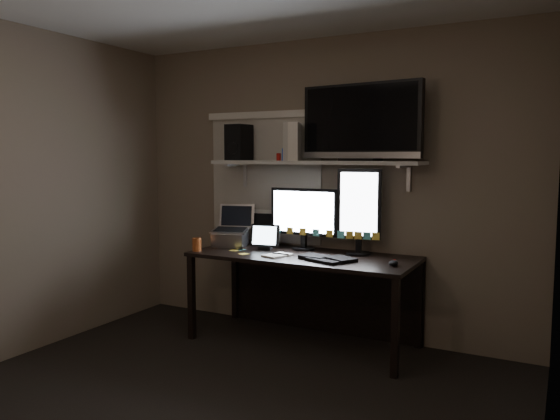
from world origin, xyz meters
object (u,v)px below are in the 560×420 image
Objects in this scene: keyboard at (328,258)px; game_console at (295,142)px; desk at (309,273)px; monitor_landscape at (304,218)px; monitor_portrait at (359,211)px; mouse at (393,263)px; tablet at (265,237)px; cup at (197,244)px; speaker at (239,142)px; laptop at (230,226)px; tv at (361,122)px.

game_console is (-0.44, 0.33, 0.89)m from keyboard.
monitor_landscape is at bearing 135.24° from desk.
monitor_portrait reaches higher than mouse.
monitor_landscape is 2.45× the size of tablet.
cup is 1.19m from game_console.
game_console is (0.67, 0.49, 0.85)m from cup.
speaker is (-0.73, 0.10, 1.08)m from desk.
monitor_landscape is at bearing 171.36° from monitor_portrait.
laptop is at bearing 69.33° from cup.
speaker is (-1.13, 0.01, 0.56)m from monitor_portrait.
keyboard is 0.67m from tablet.
keyboard is (0.35, -0.32, -0.25)m from monitor_landscape.
laptop is (-0.64, -0.16, -0.09)m from monitor_landscape.
keyboard is 4.21× the size of mouse.
game_console is at bearing 36.30° from cup.
tablet is at bearing -150.42° from monitor_landscape.
monitor_portrait is at bearing 1.73° from speaker.
game_console is at bearing -172.11° from tv.
tv is (-0.00, 0.02, 0.70)m from monitor_portrait.
monitor_portrait is at bearing 134.96° from mouse.
laptop is at bearing -171.24° from keyboard.
cup is (-1.62, -0.18, 0.04)m from mouse.
desk is at bearing 24.37° from cup.
monitor_landscape reaches higher than cup.
monitor_portrait is (0.39, 0.09, 0.53)m from desk.
monitor_landscape is 0.86× the size of monitor_portrait.
cup is at bearing 179.72° from mouse.
game_console is at bearing 0.99° from laptop.
cup is 0.35× the size of game_console.
game_console is at bearing 30.17° from tablet.
speaker is (0.12, 0.48, 0.85)m from cup.
monitor_landscape is at bearing 156.01° from keyboard.
speaker is (-0.64, 0.00, 0.64)m from monitor_landscape.
desk is 1.30m from tv.
keyboard is at bearing -25.32° from tablet.
mouse is at bearing -18.09° from tablet.
monitor_portrait is 6.36× the size of cup.
mouse is 0.33× the size of game_console.
game_console reaches higher than tablet.
desk is 2.97× the size of monitor_landscape.
desk is at bearing -47.07° from game_console.
tv is at bearing -16.78° from game_console.
monitor_portrait is 0.70m from tv.
keyboard is at bearing 8.06° from cup.
desk is 4.14× the size of keyboard.
cup is at bearing -153.67° from keyboard.
tablet is 0.24× the size of tv.
cup is at bearing -161.19° from game_console.
mouse is 0.42× the size of tablet.
mouse is at bearing 6.22° from cup.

